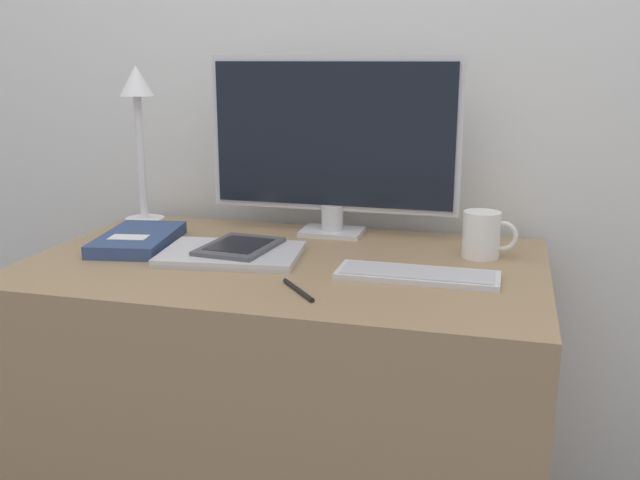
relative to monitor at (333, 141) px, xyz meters
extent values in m
cube|color=silver|center=(-0.04, 0.16, 0.21)|extent=(3.60, 0.05, 2.40)
cube|color=#997A56|center=(-0.04, -0.26, -0.61)|extent=(1.12, 0.68, 0.75)
cube|color=silver|center=(0.00, 0.00, -0.23)|extent=(0.15, 0.11, 0.01)
cylinder|color=silver|center=(0.00, 0.00, -0.19)|extent=(0.05, 0.05, 0.06)
cube|color=silver|center=(0.00, 0.00, 0.02)|extent=(0.62, 0.01, 0.38)
cube|color=black|center=(0.00, -0.01, 0.02)|extent=(0.60, 0.01, 0.35)
cube|color=silver|center=(0.26, -0.32, -0.23)|extent=(0.33, 0.11, 0.01)
cube|color=#B7B7BC|center=(0.26, -0.32, -0.22)|extent=(0.30, 0.09, 0.00)
cube|color=#BCBCC1|center=(-0.16, -0.27, -0.23)|extent=(0.33, 0.25, 0.01)
cube|color=silver|center=(-0.16, -0.27, -0.22)|extent=(0.33, 0.25, 0.01)
cube|color=#4C4C51|center=(-0.15, -0.25, -0.21)|extent=(0.16, 0.21, 0.01)
cube|color=black|center=(-0.15, -0.25, -0.21)|extent=(0.13, 0.15, 0.00)
cylinder|color=white|center=(-0.51, -0.03, -0.22)|extent=(0.10, 0.10, 0.02)
cylinder|color=white|center=(-0.51, -0.03, -0.06)|extent=(0.02, 0.02, 0.32)
cone|color=white|center=(-0.51, -0.03, 0.14)|extent=(0.09, 0.09, 0.08)
cube|color=#334775|center=(-0.42, -0.23, -0.22)|extent=(0.20, 0.30, 0.03)
cube|color=silver|center=(-0.42, -0.27, -0.20)|extent=(0.09, 0.06, 0.00)
cylinder|color=white|center=(0.37, -0.12, -0.18)|extent=(0.08, 0.08, 0.10)
torus|color=white|center=(0.42, -0.12, -0.18)|extent=(0.07, 0.01, 0.07)
cylinder|color=black|center=(0.05, -0.47, -0.23)|extent=(0.09, 0.11, 0.01)
camera|label=1|loc=(0.42, -1.70, 0.20)|focal=40.00mm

